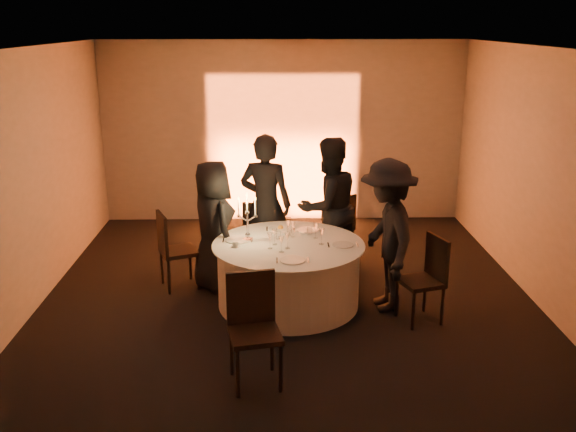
{
  "coord_description": "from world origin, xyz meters",
  "views": [
    {
      "loc": [
        -0.19,
        -7.11,
        3.28
      ],
      "look_at": [
        0.0,
        0.2,
        1.05
      ],
      "focal_mm": 40.0,
      "sensor_mm": 36.0,
      "label": 1
    }
  ],
  "objects_px": {
    "chair_back_left": "(260,230)",
    "guest_right": "(387,236)",
    "chair_left": "(172,246)",
    "chair_front": "(253,321)",
    "chair_back_right": "(338,223)",
    "chair_right": "(427,274)",
    "guest_back_right": "(328,207)",
    "guest_left": "(213,226)",
    "coffee_cup": "(236,244)",
    "candelabra": "(247,224)",
    "guest_back_left": "(266,205)",
    "banquet_table": "(288,274)"
  },
  "relations": [
    {
      "from": "guest_back_right",
      "to": "chair_front",
      "type": "bearing_deg",
      "value": 41.67
    },
    {
      "from": "guest_left",
      "to": "guest_back_right",
      "type": "bearing_deg",
      "value": -102.26
    },
    {
      "from": "banquet_table",
      "to": "chair_front",
      "type": "relative_size",
      "value": 1.71
    },
    {
      "from": "guest_left",
      "to": "banquet_table",
      "type": "bearing_deg",
      "value": -149.19
    },
    {
      "from": "banquet_table",
      "to": "candelabra",
      "type": "relative_size",
      "value": 3.09
    },
    {
      "from": "chair_front",
      "to": "candelabra",
      "type": "relative_size",
      "value": 1.81
    },
    {
      "from": "chair_right",
      "to": "guest_left",
      "type": "bearing_deg",
      "value": -129.98
    },
    {
      "from": "banquet_table",
      "to": "guest_back_left",
      "type": "bearing_deg",
      "value": 104.46
    },
    {
      "from": "chair_front",
      "to": "guest_left",
      "type": "xyz_separation_m",
      "value": [
        -0.55,
        2.2,
        0.23
      ]
    },
    {
      "from": "guest_left",
      "to": "candelabra",
      "type": "relative_size",
      "value": 2.84
    },
    {
      "from": "guest_left",
      "to": "coffee_cup",
      "type": "relative_size",
      "value": 15.04
    },
    {
      "from": "guest_right",
      "to": "coffee_cup",
      "type": "bearing_deg",
      "value": -96.69
    },
    {
      "from": "chair_left",
      "to": "guest_back_left",
      "type": "bearing_deg",
      "value": -88.47
    },
    {
      "from": "banquet_table",
      "to": "candelabra",
      "type": "xyz_separation_m",
      "value": [
        -0.48,
        0.15,
        0.59
      ]
    },
    {
      "from": "chair_left",
      "to": "chair_right",
      "type": "xyz_separation_m",
      "value": [
        3.01,
        -1.0,
        -0.01
      ]
    },
    {
      "from": "chair_back_right",
      "to": "candelabra",
      "type": "bearing_deg",
      "value": 24.61
    },
    {
      "from": "chair_left",
      "to": "guest_back_right",
      "type": "height_order",
      "value": "guest_back_right"
    },
    {
      "from": "guest_left",
      "to": "chair_back_left",
      "type": "bearing_deg",
      "value": -66.47
    },
    {
      "from": "chair_back_right",
      "to": "guest_left",
      "type": "xyz_separation_m",
      "value": [
        -1.68,
        -1.02,
        0.29
      ]
    },
    {
      "from": "chair_left",
      "to": "chair_back_right",
      "type": "relative_size",
      "value": 1.05
    },
    {
      "from": "coffee_cup",
      "to": "candelabra",
      "type": "bearing_deg",
      "value": 60.02
    },
    {
      "from": "chair_left",
      "to": "candelabra",
      "type": "height_order",
      "value": "candelabra"
    },
    {
      "from": "chair_back_left",
      "to": "guest_back_right",
      "type": "bearing_deg",
      "value": 176.69
    },
    {
      "from": "guest_back_left",
      "to": "chair_right",
      "type": "bearing_deg",
      "value": 154.62
    },
    {
      "from": "chair_left",
      "to": "chair_back_left",
      "type": "height_order",
      "value": "chair_left"
    },
    {
      "from": "chair_left",
      "to": "chair_back_right",
      "type": "height_order",
      "value": "chair_left"
    },
    {
      "from": "chair_back_right",
      "to": "candelabra",
      "type": "relative_size",
      "value": 1.64
    },
    {
      "from": "guest_back_left",
      "to": "guest_back_right",
      "type": "bearing_deg",
      "value": -170.71
    },
    {
      "from": "chair_back_left",
      "to": "guest_right",
      "type": "bearing_deg",
      "value": 151.48
    },
    {
      "from": "chair_back_right",
      "to": "guest_left",
      "type": "relative_size",
      "value": 0.58
    },
    {
      "from": "chair_left",
      "to": "chair_front",
      "type": "relative_size",
      "value": 0.95
    },
    {
      "from": "banquet_table",
      "to": "chair_back_right",
      "type": "bearing_deg",
      "value": 64.07
    },
    {
      "from": "candelabra",
      "to": "chair_back_left",
      "type": "bearing_deg",
      "value": 83.88
    },
    {
      "from": "chair_back_left",
      "to": "guest_back_right",
      "type": "relative_size",
      "value": 0.5
    },
    {
      "from": "chair_back_right",
      "to": "guest_back_right",
      "type": "height_order",
      "value": "guest_back_right"
    },
    {
      "from": "coffee_cup",
      "to": "candelabra",
      "type": "height_order",
      "value": "candelabra"
    },
    {
      "from": "guest_right",
      "to": "chair_front",
      "type": "bearing_deg",
      "value": -49.78
    },
    {
      "from": "chair_back_left",
      "to": "guest_left",
      "type": "distance_m",
      "value": 0.99
    },
    {
      "from": "banquet_table",
      "to": "chair_back_left",
      "type": "xyz_separation_m",
      "value": [
        -0.36,
        1.28,
        0.14
      ]
    },
    {
      "from": "banquet_table",
      "to": "chair_back_right",
      "type": "distance_m",
      "value": 1.72
    },
    {
      "from": "chair_left",
      "to": "chair_front",
      "type": "distance_m",
      "value": 2.47
    },
    {
      "from": "chair_front",
      "to": "coffee_cup",
      "type": "distance_m",
      "value": 1.62
    },
    {
      "from": "guest_back_right",
      "to": "guest_right",
      "type": "height_order",
      "value": "guest_back_right"
    },
    {
      "from": "banquet_table",
      "to": "coffee_cup",
      "type": "bearing_deg",
      "value": -172.12
    },
    {
      "from": "banquet_table",
      "to": "chair_right",
      "type": "xyz_separation_m",
      "value": [
        1.55,
        -0.46,
        0.17
      ]
    },
    {
      "from": "chair_back_left",
      "to": "chair_back_right",
      "type": "relative_size",
      "value": 0.98
    },
    {
      "from": "chair_front",
      "to": "coffee_cup",
      "type": "bearing_deg",
      "value": 87.36
    },
    {
      "from": "guest_left",
      "to": "guest_back_right",
      "type": "distance_m",
      "value": 1.55
    },
    {
      "from": "chair_back_right",
      "to": "guest_right",
      "type": "distance_m",
      "value": 1.74
    },
    {
      "from": "chair_back_right",
      "to": "chair_right",
      "type": "relative_size",
      "value": 0.97
    }
  ]
}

